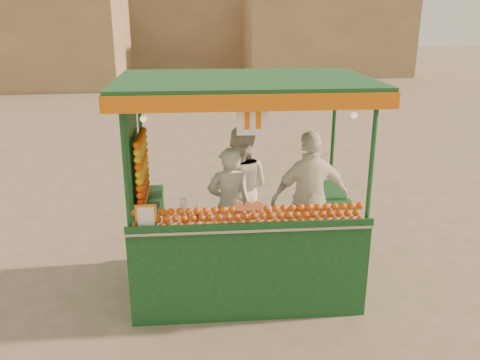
{
  "coord_description": "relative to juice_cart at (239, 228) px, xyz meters",
  "views": [
    {
      "loc": [
        -0.45,
        -5.96,
        3.52
      ],
      "look_at": [
        0.06,
        -0.0,
        1.49
      ],
      "focal_mm": 37.54,
      "sensor_mm": 36.0,
      "label": 1
    }
  ],
  "objects": [
    {
      "name": "vendor_right",
      "position": [
        0.94,
        0.13,
        0.32
      ],
      "size": [
        1.09,
        0.56,
        1.78
      ],
      "rotation": [
        0.0,
        0.0,
        3.26
      ],
      "color": "white",
      "rests_on": "ground"
    },
    {
      "name": "vendor_left",
      "position": [
        -0.1,
        0.24,
        0.21
      ],
      "size": [
        0.59,
        0.4,
        1.57
      ],
      "rotation": [
        0.0,
        0.0,
        3.19
      ],
      "color": "beige",
      "rests_on": "ground"
    },
    {
      "name": "ground",
      "position": [
        -0.03,
        0.14,
        -0.9
      ],
      "size": [
        90.0,
        90.0,
        0.0
      ],
      "primitive_type": "plane",
      "color": "brown",
      "rests_on": "ground"
    },
    {
      "name": "vendor_middle",
      "position": [
        0.07,
        0.63,
        0.29
      ],
      "size": [
        0.98,
        0.85,
        1.74
      ],
      "rotation": [
        0.0,
        0.0,
        2.9
      ],
      "color": "silver",
      "rests_on": "ground"
    },
    {
      "name": "building_center",
      "position": [
        -2.03,
        30.14,
        2.6
      ],
      "size": [
        14.0,
        7.0,
        7.0
      ],
      "primitive_type": "cube",
      "color": "tan",
      "rests_on": "ground"
    },
    {
      "name": "building_left",
      "position": [
        -9.03,
        20.14,
        2.1
      ],
      "size": [
        10.0,
        6.0,
        6.0
      ],
      "primitive_type": "cube",
      "color": "tan",
      "rests_on": "ground"
    },
    {
      "name": "juice_cart",
      "position": [
        0.0,
        0.0,
        0.0
      ],
      "size": [
        3.05,
        1.97,
        2.77
      ],
      "color": "#0F3713",
      "rests_on": "ground"
    },
    {
      "name": "building_right",
      "position": [
        6.97,
        24.14,
        1.6
      ],
      "size": [
        9.0,
        6.0,
        5.0
      ],
      "primitive_type": "cube",
      "color": "tan",
      "rests_on": "ground"
    }
  ]
}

